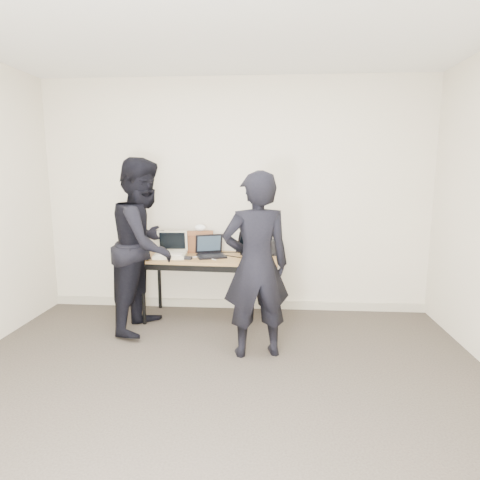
# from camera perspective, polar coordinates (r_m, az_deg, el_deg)

# --- Properties ---
(room) EXTENTS (4.60, 4.60, 2.80)m
(room) POSITION_cam_1_polar(r_m,az_deg,el_deg) (2.48, -4.91, 2.87)
(room) COLOR #3F3830
(room) RESTS_ON ground
(desk) EXTENTS (1.54, 0.74, 0.72)m
(desk) POSITION_cam_1_polar(r_m,az_deg,el_deg) (4.45, -4.22, -3.08)
(desk) COLOR olive
(desk) RESTS_ON ground
(laptop_beige) EXTENTS (0.35, 0.35, 0.27)m
(laptop_beige) POSITION_cam_1_polar(r_m,az_deg,el_deg) (4.47, -9.82, -1.65)
(laptop_beige) COLOR #BEB798
(laptop_beige) RESTS_ON desk
(laptop_center) EXTENTS (0.38, 0.37, 0.23)m
(laptop_center) POSITION_cam_1_polar(r_m,az_deg,el_deg) (4.43, -4.21, -1.64)
(laptop_center) COLOR black
(laptop_center) RESTS_ON desk
(laptop_right) EXTENTS (0.50, 0.50, 0.26)m
(laptop_right) POSITION_cam_1_polar(r_m,az_deg,el_deg) (4.53, 2.36, -1.28)
(laptop_right) COLOR black
(laptop_right) RESTS_ON desk
(leather_satchel) EXTENTS (0.38, 0.22, 0.25)m
(leather_satchel) POSITION_cam_1_polar(r_m,az_deg,el_deg) (4.66, -6.02, -0.18)
(leather_satchel) COLOR brown
(leather_satchel) RESTS_ON desk
(tissue) EXTENTS (0.14, 0.12, 0.08)m
(tissue) POSITION_cam_1_polar(r_m,az_deg,el_deg) (4.63, -5.69, 1.74)
(tissue) COLOR white
(tissue) RESTS_ON leather_satchel
(equipment_box) EXTENTS (0.30, 0.26, 0.16)m
(equipment_box) POSITION_cam_1_polar(r_m,az_deg,el_deg) (4.56, 3.97, -0.99)
(equipment_box) COLOR black
(equipment_box) RESTS_ON desk
(power_brick) EXTENTS (0.09, 0.07, 0.03)m
(power_brick) POSITION_cam_1_polar(r_m,az_deg,el_deg) (4.31, -7.44, -2.53)
(power_brick) COLOR black
(power_brick) RESTS_ON desk
(cables) EXTENTS (1.15, 0.41, 0.01)m
(cables) POSITION_cam_1_polar(r_m,az_deg,el_deg) (4.42, -3.64, -2.30)
(cables) COLOR black
(cables) RESTS_ON desk
(person_typist) EXTENTS (0.68, 0.53, 1.65)m
(person_typist) POSITION_cam_1_polar(r_m,az_deg,el_deg) (3.54, 2.32, -3.65)
(person_typist) COLOR black
(person_typist) RESTS_ON ground
(person_observer) EXTENTS (0.77, 0.94, 1.78)m
(person_observer) POSITION_cam_1_polar(r_m,az_deg,el_deg) (4.26, -13.41, -0.72)
(person_observer) COLOR black
(person_observer) RESTS_ON ground
(baseboard) EXTENTS (4.50, 0.03, 0.10)m
(baseboard) POSITION_cam_1_polar(r_m,az_deg,el_deg) (4.95, -0.65, -9.06)
(baseboard) COLOR #B3AC95
(baseboard) RESTS_ON ground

